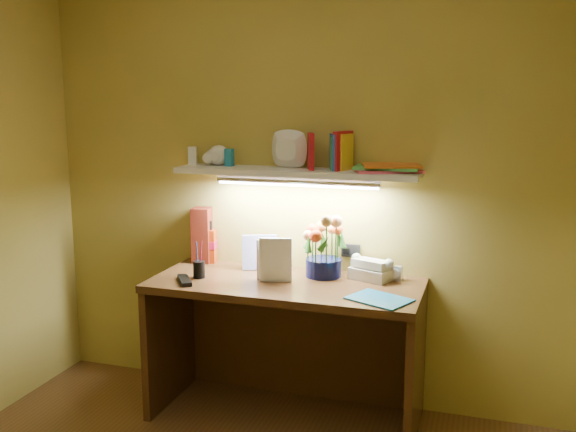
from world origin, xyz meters
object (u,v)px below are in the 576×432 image
(telephone, at_px, (372,268))
(desk_clock, at_px, (395,273))
(flower_bouquet, at_px, (324,246))
(whisky_bottle, at_px, (210,242))
(desk, at_px, (285,350))

(telephone, height_order, desk_clock, telephone)
(flower_bouquet, bearing_deg, desk_clock, 7.10)
(desk_clock, bearing_deg, whisky_bottle, -173.90)
(flower_bouquet, relative_size, whisky_bottle, 1.37)
(whisky_bottle, bearing_deg, telephone, -3.42)
(telephone, distance_m, desk_clock, 0.12)
(flower_bouquet, height_order, telephone, flower_bouquet)
(desk, relative_size, desk_clock, 18.60)
(desk, xyz_separation_m, whisky_bottle, (-0.53, 0.24, 0.50))
(whisky_bottle, bearing_deg, desk, -24.62)
(desk, distance_m, telephone, 0.63)
(desk, distance_m, whisky_bottle, 0.77)
(desk, height_order, desk_clock, desk_clock)
(desk, height_order, whisky_bottle, whisky_bottle)
(desk, xyz_separation_m, telephone, (0.42, 0.19, 0.44))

